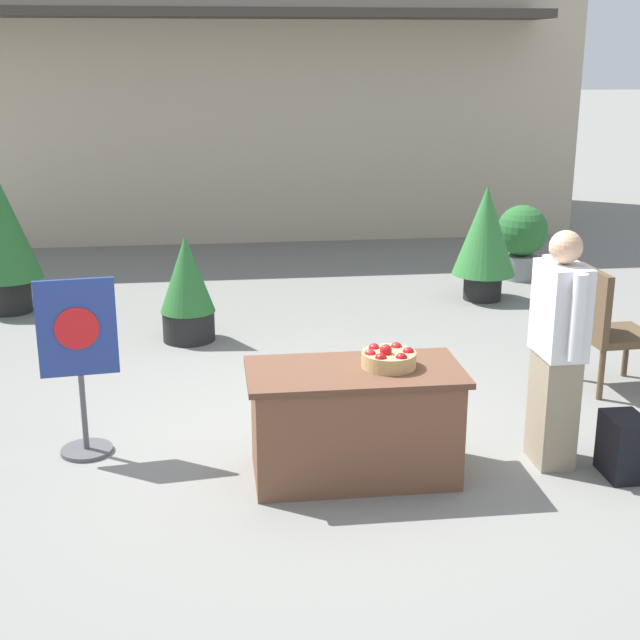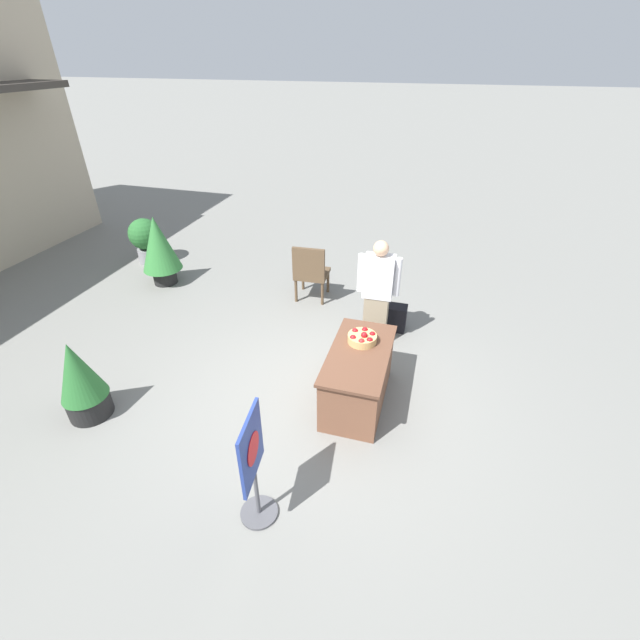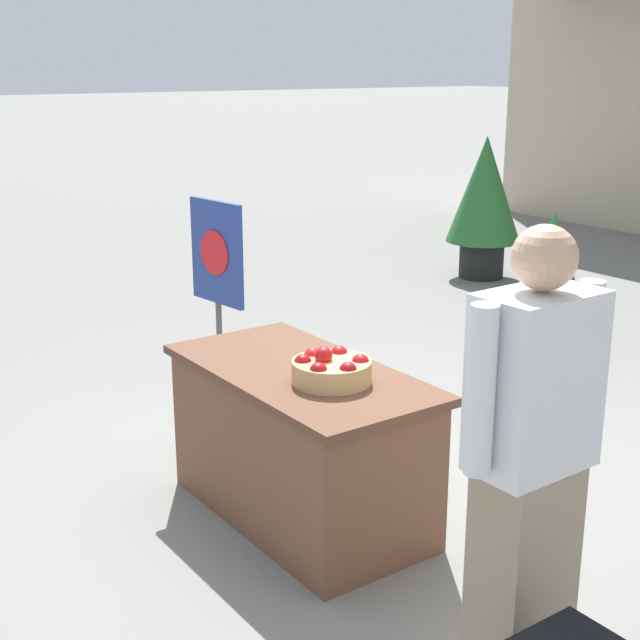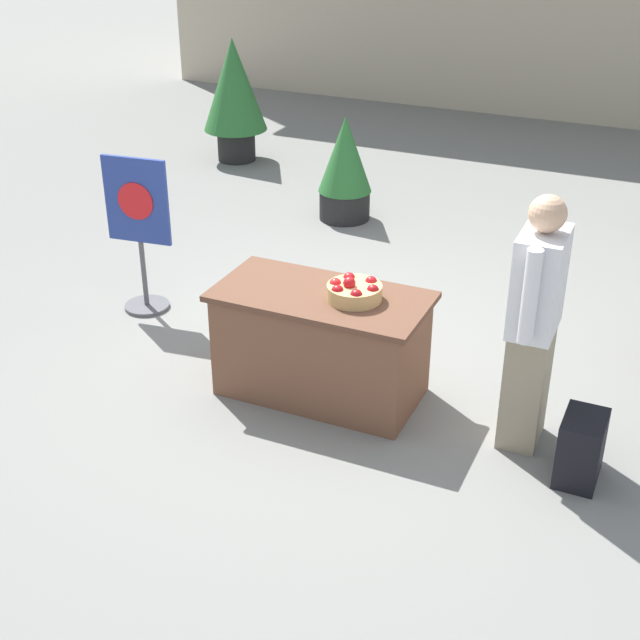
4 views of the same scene
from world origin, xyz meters
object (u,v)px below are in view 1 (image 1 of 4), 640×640
Objects in this scene: display_table at (354,422)px; potted_plant_far_right at (187,287)px; potted_plant_near_left at (4,238)px; potted_plant_near_right at (485,236)px; poster_board at (80,363)px; apple_basket at (389,358)px; person_visitor at (558,349)px; potted_plant_far_left at (522,237)px; backpack at (623,446)px; patio_chair at (606,324)px.

potted_plant_far_right is at bearing 110.29° from display_table.
potted_plant_near_right is at bearing -1.47° from potted_plant_near_left.
poster_board is at bearing -105.20° from potted_plant_far_right.
person_visitor is at bearing 0.43° from apple_basket.
potted_plant_near_right is (1.94, 4.15, -0.07)m from apple_basket.
potted_plant_near_right is at bearing -130.75° from potted_plant_far_left.
potted_plant_far_left is (1.14, 5.26, 0.32)m from backpack.
apple_basket is 4.58m from potted_plant_near_right.
poster_board is 6.49m from potted_plant_far_left.
potted_plant_near_right is 1.41× the size of potted_plant_far_left.
display_table is 5.81m from potted_plant_far_left.
potted_plant_far_right is at bearing -154.04° from potted_plant_far_left.
person_visitor is at bearing -107.06° from potted_plant_far_left.
potted_plant_near_left is at bearing 178.53° from potted_plant_near_right.
person_visitor reaches higher than apple_basket.
potted_plant_far_left is at bearing 126.72° from poster_board.
potted_plant_near_right is (5.22, -0.13, -0.08)m from potted_plant_near_left.
potted_plant_near_left is 1.54× the size of potted_plant_far_left.
backpack is 6.65m from potted_plant_near_left.
potted_plant_near_right reaches higher than potted_plant_far_left.
apple_basket is 0.22× the size of person_visitor.
potted_plant_far_left is (2.68, 5.01, -0.28)m from apple_basket.
potted_plant_near_left reaches higher than apple_basket.
patio_chair is 3.76m from potted_plant_far_left.
person_visitor is 3.95m from potted_plant_far_right.
potted_plant_near_right is (-0.15, 2.85, 0.17)m from patio_chair.
patio_chair is (0.94, 1.30, -0.26)m from person_visitor.
potted_plant_near_right is 1.24× the size of potted_plant_far_right.
potted_plant_near_left is (-4.43, 4.28, -0.00)m from person_visitor.
patio_chair is at bearing -87.05° from potted_plant_near_right.
potted_plant_far_left is at bearing 49.25° from potted_plant_near_right.
patio_chair reaches higher than potted_plant_far_left.
person_visitor is at bearing -100.87° from potted_plant_near_right.
apple_basket is 0.34× the size of patio_chair.
person_visitor is 1.57× the size of patio_chair.
patio_chair is 0.79× the size of potted_plant_near_right.
potted_plant_far_left is (1.54, 5.01, -0.29)m from person_visitor.
potted_plant_far_left is (4.71, 4.46, -0.14)m from poster_board.
display_table is at bearing -54.57° from potted_plant_near_left.
display_table is 3.34× the size of backpack.
apple_basket is (0.22, 0.01, 0.43)m from display_table.
person_visitor is 1.13× the size of potted_plant_near_left.
potted_plant_far_left reaches higher than display_table.
potted_plant_near_left is at bearing -168.16° from poster_board.
potted_plant_near_right is at bearing 18.53° from potted_plant_far_right.
person_visitor is at bearing 147.19° from backpack.
apple_basket is 0.84× the size of backpack.
potted_plant_near_left reaches higher than display_table.
potted_plant_near_right is (3.97, 3.60, 0.07)m from poster_board.
potted_plant_near_left is (-5.37, 2.98, 0.25)m from patio_chair.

